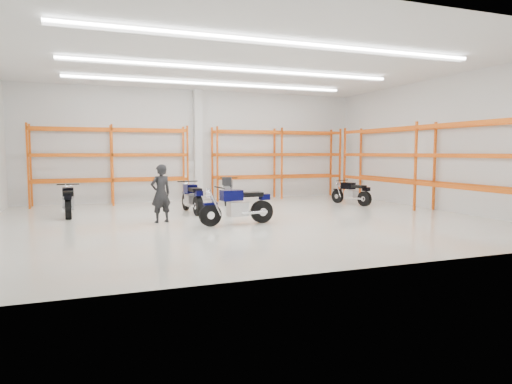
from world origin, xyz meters
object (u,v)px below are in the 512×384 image
object	(u,v)px
motorcycle_back_b	(192,199)
motorcycle_back_c	(228,191)
motorcycle_main	(240,206)
motorcycle_back_a	(68,202)
structural_column	(198,145)
motorcycle_back_d	(352,193)
standing_man	(161,194)

from	to	relation	value
motorcycle_back_b	motorcycle_back_c	distance (m)	2.63
motorcycle_main	motorcycle_back_c	xyz separation A→B (m)	(1.07, 4.66, 0.02)
motorcycle_main	motorcycle_back_a	size ratio (longest dim) A/B	1.08
structural_column	motorcycle_back_c	bearing A→B (deg)	-70.00
motorcycle_back_a	motorcycle_back_d	world-z (taller)	motorcycle_back_a
standing_man	structural_column	world-z (taller)	structural_column
motorcycle_back_b	structural_column	distance (m)	4.34
motorcycle_back_a	motorcycle_back_c	distance (m)	5.72
structural_column	motorcycle_back_a	bearing A→B (deg)	-145.74
motorcycle_back_b	motorcycle_back_c	xyz separation A→B (m)	(1.79, 1.92, 0.04)
motorcycle_back_a	motorcycle_back_c	size ratio (longest dim) A/B	0.98
motorcycle_back_d	structural_column	world-z (taller)	structural_column
motorcycle_main	motorcycle_back_c	distance (m)	4.78
motorcycle_main	motorcycle_back_a	xyz separation A→B (m)	(-4.47, 3.24, -0.03)
motorcycle_back_a	structural_column	size ratio (longest dim) A/B	0.44
standing_man	motorcycle_back_c	bearing A→B (deg)	-148.51
standing_man	structural_column	distance (m)	6.12
motorcycle_back_b	motorcycle_back_d	world-z (taller)	motorcycle_back_b
motorcycle_back_d	standing_man	world-z (taller)	standing_man
standing_man	motorcycle_main	bearing A→B (deg)	133.17
motorcycle_back_c	motorcycle_main	bearing A→B (deg)	-102.96
motorcycle_back_a	standing_man	size ratio (longest dim) A/B	1.22
motorcycle_back_a	motorcycle_back_b	world-z (taller)	motorcycle_back_b
motorcycle_back_a	standing_man	world-z (taller)	standing_man
motorcycle_back_b	structural_column	world-z (taller)	structural_column
standing_man	structural_column	size ratio (longest dim) A/B	0.36
structural_column	motorcycle_main	bearing A→B (deg)	-93.38
motorcycle_back_c	standing_man	size ratio (longest dim) A/B	1.24
motorcycle_main	motorcycle_back_b	distance (m)	2.83
motorcycle_back_c	structural_column	distance (m)	2.65
motorcycle_back_b	standing_man	world-z (taller)	standing_man
motorcycle_back_d	structural_column	distance (m)	6.46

